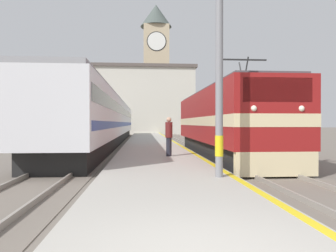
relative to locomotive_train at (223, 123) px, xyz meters
name	(u,v)px	position (x,y,z in m)	size (l,w,h in m)	color
ground_plane	(150,141)	(-3.65, 16.30, -1.87)	(200.00, 200.00, 0.00)	#70665B
platform	(151,142)	(-3.64, 11.30, -1.73)	(4.11, 140.00, 0.28)	#ADA89E
rail_track_near	(192,143)	(0.00, 11.30, -1.84)	(2.84, 140.00, 0.16)	#70665B
rail_track_far	(107,144)	(-7.49, 11.30, -1.84)	(2.83, 140.00, 0.16)	#70665B
locomotive_train	(223,123)	(0.00, 0.00, 0.00)	(2.92, 14.61, 4.62)	black
passenger_train	(108,120)	(-7.49, 12.19, 0.24)	(2.92, 38.43, 3.92)	black
catenary_mast	(223,36)	(-2.06, -8.19, 2.50)	(2.46, 0.24, 8.08)	gray
person_on_platform	(169,135)	(-3.13, -2.12, -0.61)	(0.34, 0.34, 1.85)	#23232D
clock_tower	(156,64)	(-1.73, 46.20, 11.50)	(6.03, 6.03, 24.88)	tan
station_building	(132,101)	(-6.08, 38.51, 3.81)	(21.02, 8.48, 11.31)	beige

